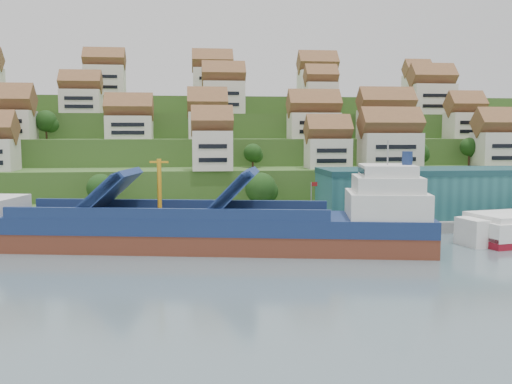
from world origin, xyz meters
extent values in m
plane|color=slate|center=(0.00, 0.00, 0.00)|extent=(300.00, 300.00, 0.00)
cube|color=gray|center=(20.00, 15.00, 1.10)|extent=(180.00, 14.00, 2.20)
cube|color=#2D4C1E|center=(0.00, 86.00, 2.00)|extent=(260.00, 128.00, 4.00)
cube|color=#2D4C1E|center=(0.00, 91.00, 5.50)|extent=(260.00, 118.00, 11.00)
cube|color=#2D4C1E|center=(0.00, 99.00, 9.00)|extent=(260.00, 102.00, 18.00)
cube|color=#2D4C1E|center=(0.00, 107.00, 12.50)|extent=(260.00, 86.00, 25.00)
cube|color=#2D4C1E|center=(0.00, 116.00, 15.50)|extent=(260.00, 68.00, 31.00)
cube|color=beige|center=(0.09, 35.08, 15.53)|extent=(9.09, 7.62, 9.05)
cube|color=beige|center=(28.35, 39.05, 14.59)|extent=(10.33, 7.73, 7.17)
cube|color=beige|center=(43.61, 37.99, 15.27)|extent=(14.20, 8.26, 8.54)
cube|color=beige|center=(73.14, 40.18, 15.34)|extent=(11.95, 8.31, 8.69)
cube|color=beige|center=(-49.59, 54.21, 21.61)|extent=(10.71, 8.98, 7.22)
cube|color=beige|center=(-20.65, 56.14, 20.99)|extent=(11.86, 7.90, 5.97)
cube|color=beige|center=(-0.34, 52.87, 21.46)|extent=(9.87, 8.56, 6.91)
cube|color=beige|center=(28.25, 54.91, 21.44)|extent=(13.33, 8.36, 6.88)
cube|color=beige|center=(48.81, 56.14, 21.96)|extent=(14.52, 8.18, 7.93)
cube|color=beige|center=(71.47, 55.60, 21.57)|extent=(9.51, 8.04, 7.14)
cube|color=beige|center=(-35.16, 69.65, 28.31)|extent=(10.95, 7.30, 6.62)
cube|color=beige|center=(4.89, 69.13, 29.60)|extent=(11.83, 7.79, 9.19)
cube|color=beige|center=(33.64, 70.01, 29.64)|extent=(9.13, 7.14, 9.29)
cube|color=beige|center=(68.12, 70.67, 29.56)|extent=(12.88, 8.47, 9.12)
cube|color=beige|center=(-30.99, 87.48, 35.65)|extent=(12.16, 7.51, 9.29)
cube|color=beige|center=(2.51, 87.52, 35.47)|extent=(12.30, 8.15, 8.93)
cube|color=beige|center=(37.13, 89.93, 35.43)|extent=(12.26, 8.73, 8.86)
cube|color=beige|center=(71.83, 91.09, 35.02)|extent=(8.56, 7.05, 8.03)
ellipsoid|color=#1D4216|center=(10.27, 26.11, 7.56)|extent=(6.86, 6.86, 6.86)
ellipsoid|color=#1D4216|center=(-23.86, 26.29, 7.95)|extent=(6.02, 6.02, 6.02)
ellipsoid|color=#1D4216|center=(53.12, 43.11, 14.61)|extent=(5.15, 5.15, 5.15)
ellipsoid|color=#1D4216|center=(66.67, 43.11, 16.03)|extent=(4.79, 4.79, 4.79)
ellipsoid|color=#1D4216|center=(10.48, 43.66, 14.69)|extent=(4.59, 4.59, 4.59)
ellipsoid|color=#1D4216|center=(46.28, 59.83, 22.72)|extent=(5.34, 5.34, 5.34)
ellipsoid|color=#1D4216|center=(-51.51, 59.38, 21.78)|extent=(5.46, 5.46, 5.46)
ellipsoid|color=#1D4216|center=(-42.13, 57.97, 22.69)|extent=(5.55, 5.55, 5.55)
ellipsoid|color=#1D4216|center=(7.19, 73.21, 31.26)|extent=(5.85, 5.85, 5.85)
ellipsoid|color=#1D4216|center=(32.22, 75.94, 29.42)|extent=(4.85, 4.85, 4.85)
ellipsoid|color=#1D4216|center=(37.74, 73.97, 28.51)|extent=(4.07, 4.07, 4.07)
ellipsoid|color=#1D4216|center=(-39.19, 19.00, 5.12)|extent=(4.66, 4.66, 4.66)
cube|color=#235C5F|center=(52.00, 17.00, 7.20)|extent=(60.00, 15.00, 10.00)
cylinder|color=gray|center=(18.00, 10.00, 6.20)|extent=(0.16, 0.16, 8.00)
cube|color=maroon|center=(18.60, 10.00, 9.80)|extent=(1.20, 0.05, 0.80)
cube|color=brown|center=(-6.11, -0.79, 1.00)|extent=(82.89, 27.68, 5.26)
cube|color=navy|center=(-6.11, -0.79, 4.52)|extent=(82.92, 27.80, 2.73)
cube|color=#262628|center=(-8.17, -0.39, 5.89)|extent=(53.63, 20.33, 0.32)
cube|color=navy|center=(-19.53, 1.76, 9.46)|extent=(9.90, 12.87, 7.27)
cube|color=navy|center=(1.12, -2.16, 9.46)|extent=(9.51, 12.79, 7.68)
cylinder|color=orange|center=(-10.24, 0.00, 10.51)|extent=(0.86, 0.86, 9.46)
cube|color=silver|center=(26.94, -7.06, 7.88)|extent=(14.63, 14.12, 4.20)
cube|color=silver|center=(26.94, -7.06, 11.25)|extent=(12.33, 12.49, 2.63)
cube|color=silver|center=(26.94, -7.06, 13.45)|extent=(10.02, 10.86, 1.89)
cylinder|color=navy|center=(30.03, -7.65, 15.45)|extent=(1.97, 1.97, 2.31)
camera|label=1|loc=(-5.23, -96.75, 19.54)|focal=40.00mm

